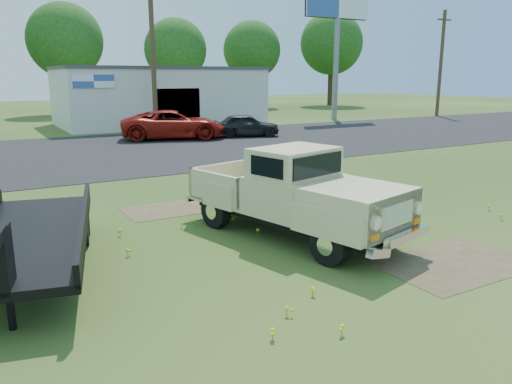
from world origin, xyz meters
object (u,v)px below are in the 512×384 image
red_pickup (174,125)px  dark_sedan (246,125)px  billboard (338,11)px  flatbed_trailer (29,230)px  vintage_pickup_truck (294,192)px

red_pickup → dark_sedan: size_ratio=1.50×
billboard → dark_sedan: bearing=-149.9°
flatbed_trailer → dark_sedan: size_ratio=1.53×
billboard → flatbed_trailer: size_ratio=1.85×
vintage_pickup_truck → flatbed_trailer: 5.42m
billboard → vintage_pickup_truck: (-20.26, -24.06, -7.53)m
vintage_pickup_truck → red_pickup: 18.42m
billboard → vintage_pickup_truck: 32.34m
vintage_pickup_truck → dark_sedan: size_ratio=1.43×
billboard → dark_sedan: size_ratio=2.84×
billboard → dark_sedan: 16.12m
red_pickup → dark_sedan: red_pickup is taller
vintage_pickup_truck → red_pickup: bearing=63.4°
vintage_pickup_truck → dark_sedan: bearing=50.3°
billboard → flatbed_trailer: billboard is taller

